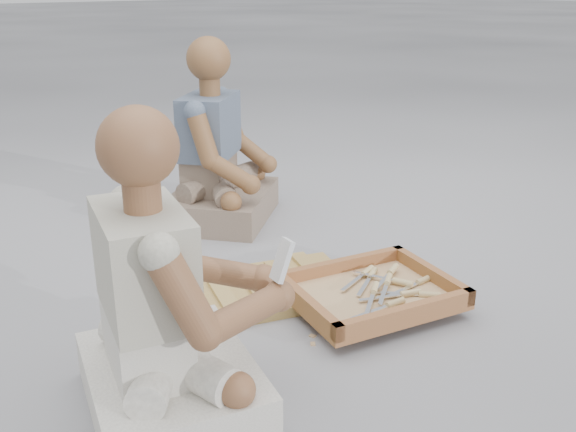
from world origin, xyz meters
TOP-DOWN VIEW (x-y plane):
  - ground at (0.00, 0.00)m, footprint 60.00×60.00m
  - carved_panel at (-0.05, 0.17)m, footprint 0.66×0.52m
  - tool_tray at (0.15, -0.13)m, footprint 0.60×0.51m
  - chisel_0 at (0.22, -0.02)m, footprint 0.21×0.09m
  - chisel_1 at (0.33, -0.19)m, footprint 0.22×0.03m
  - chisel_2 at (0.23, -0.13)m, footprint 0.19×0.15m
  - chisel_3 at (0.26, -0.14)m, footprint 0.11×0.21m
  - chisel_4 at (0.27, -0.25)m, footprint 0.17×0.17m
  - chisel_5 at (0.14, -0.15)m, footprint 0.19×0.15m
  - chisel_6 at (0.29, -0.09)m, footprint 0.21×0.11m
  - chisel_7 at (0.22, -0.22)m, footprint 0.21×0.09m
  - chisel_8 at (0.23, -0.05)m, footprint 0.20×0.13m
  - chisel_9 at (0.13, -0.24)m, footprint 0.22×0.03m
  - wood_chip_0 at (-0.12, -0.15)m, footprint 0.02×0.02m
  - wood_chip_1 at (0.34, -0.16)m, footprint 0.02×0.02m
  - wood_chip_2 at (0.35, -0.24)m, footprint 0.02×0.02m
  - wood_chip_3 at (0.29, -0.31)m, footprint 0.02×0.02m
  - wood_chip_4 at (-0.15, 0.25)m, footprint 0.02×0.02m
  - wood_chip_5 at (-0.07, -0.24)m, footprint 0.02×0.02m
  - wood_chip_6 at (0.02, 0.00)m, footprint 0.02×0.02m
  - wood_chip_7 at (0.18, 0.21)m, footprint 0.02×0.02m
  - wood_chip_8 at (0.42, -0.31)m, footprint 0.02×0.02m
  - wood_chip_9 at (-0.08, 0.21)m, footprint 0.02×0.02m
  - wood_chip_10 at (-0.04, 0.17)m, footprint 0.02×0.02m
  - wood_chip_11 at (0.23, -0.21)m, footprint 0.02×0.02m
  - wood_chip_12 at (0.03, 0.12)m, footprint 0.02×0.02m
  - wood_chip_13 at (-0.15, -0.19)m, footprint 0.02×0.02m
  - wood_chip_14 at (0.26, -0.06)m, footprint 0.02×0.02m
  - craftsman at (-0.64, -0.20)m, footprint 0.58×0.59m
  - companion at (0.21, 0.93)m, footprint 0.68×0.67m
  - mobile_phone at (-0.36, -0.32)m, footprint 0.06×0.05m

SIDE VIEW (x-z plane):
  - ground at x=0.00m, z-range 0.00..0.00m
  - wood_chip_0 at x=-0.12m, z-range 0.00..0.00m
  - wood_chip_1 at x=0.34m, z-range 0.00..0.00m
  - wood_chip_2 at x=0.35m, z-range 0.00..0.00m
  - wood_chip_3 at x=0.29m, z-range 0.00..0.00m
  - wood_chip_4 at x=-0.15m, z-range 0.00..0.00m
  - wood_chip_5 at x=-0.07m, z-range 0.00..0.00m
  - wood_chip_6 at x=0.02m, z-range 0.00..0.00m
  - wood_chip_7 at x=0.18m, z-range 0.00..0.00m
  - wood_chip_8 at x=0.42m, z-range 0.00..0.00m
  - wood_chip_9 at x=-0.08m, z-range 0.00..0.00m
  - wood_chip_10 at x=-0.04m, z-range 0.00..0.00m
  - wood_chip_11 at x=0.23m, z-range 0.00..0.00m
  - wood_chip_12 at x=0.03m, z-range 0.00..0.00m
  - wood_chip_13 at x=-0.15m, z-range 0.00..0.00m
  - wood_chip_14 at x=0.26m, z-range 0.00..0.00m
  - carved_panel at x=-0.05m, z-range 0.00..0.04m
  - tool_tray at x=0.15m, z-range 0.03..0.10m
  - chisel_4 at x=0.27m, z-range 0.06..0.08m
  - chisel_1 at x=0.33m, z-range 0.06..0.08m
  - chisel_9 at x=0.13m, z-range 0.06..0.08m
  - chisel_8 at x=0.23m, z-range 0.06..0.08m
  - chisel_7 at x=0.22m, z-range 0.06..0.08m
  - chisel_0 at x=0.22m, z-range 0.06..0.08m
  - chisel_3 at x=0.26m, z-range 0.07..0.09m
  - chisel_2 at x=0.23m, z-range 0.07..0.09m
  - chisel_5 at x=0.14m, z-range 0.07..0.09m
  - chisel_6 at x=0.29m, z-range 0.07..0.09m
  - craftsman at x=-0.64m, z-range -0.13..0.67m
  - companion at x=0.21m, z-range -0.14..0.69m
  - mobile_phone at x=-0.36m, z-range 0.33..0.44m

